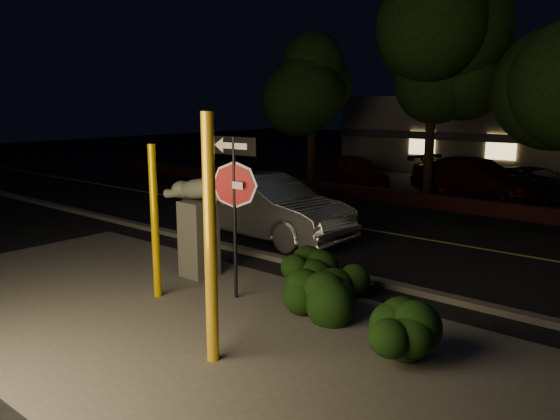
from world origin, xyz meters
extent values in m
plane|color=black|center=(0.00, 10.00, 0.00)|extent=(90.00, 90.00, 0.00)
cube|color=#4C4944|center=(0.00, -1.00, 0.01)|extent=(14.00, 6.00, 0.02)
cube|color=black|center=(0.00, 7.00, 0.01)|extent=(80.00, 8.00, 0.01)
cube|color=#C3B74E|center=(0.00, 7.00, 0.02)|extent=(80.00, 0.12, 0.00)
cube|color=#4C4944|center=(0.00, 2.90, 0.06)|extent=(80.00, 0.25, 0.12)
cube|color=#411714|center=(0.00, 11.30, 0.25)|extent=(40.00, 0.35, 0.50)
cube|color=black|center=(0.00, 17.00, 0.01)|extent=(40.00, 12.00, 0.01)
cube|color=#333338|center=(0.00, 19.90, 2.00)|extent=(22.00, 0.20, 0.40)
cube|color=#FFD87F|center=(-6.00, 19.95, 1.60)|extent=(1.40, 0.08, 1.20)
cube|color=#FFD87F|center=(-2.00, 19.95, 1.60)|extent=(1.40, 0.08, 1.20)
cylinder|color=black|center=(-8.00, 13.00, 1.88)|extent=(0.36, 0.36, 3.75)
ellipsoid|color=black|center=(-8.00, 13.00, 5.36)|extent=(4.60, 4.60, 4.14)
cylinder|color=black|center=(-2.50, 13.20, 2.12)|extent=(0.36, 0.36, 4.25)
ellipsoid|color=black|center=(-2.50, 13.20, 6.07)|extent=(5.20, 5.20, 4.68)
cylinder|color=#D8A500|center=(-1.61, -0.44, 1.46)|extent=(0.15, 0.15, 2.92)
cylinder|color=gold|center=(1.12, -1.57, 1.78)|extent=(0.18, 0.18, 3.55)
cylinder|color=black|center=(-0.42, 0.47, 1.53)|extent=(0.07, 0.07, 3.06)
cube|color=white|center=(-0.42, 0.47, 2.18)|extent=(0.46, 0.05, 0.13)
cube|color=black|center=(-0.42, 0.47, 2.89)|extent=(1.04, 0.07, 0.33)
cube|color=white|center=(-0.42, 0.47, 2.89)|extent=(0.66, 0.05, 0.13)
cube|color=#4C4944|center=(-1.95, 0.93, 0.82)|extent=(0.65, 0.65, 1.64)
sphere|color=gray|center=(-1.06, 0.91, 2.00)|extent=(0.38, 0.38, 0.38)
ellipsoid|color=black|center=(0.62, 1.76, 0.49)|extent=(1.89, 0.90, 0.98)
ellipsoid|color=black|center=(1.27, 0.60, 0.52)|extent=(1.73, 1.17, 1.04)
ellipsoid|color=black|center=(3.33, 0.10, 0.53)|extent=(1.69, 1.22, 1.07)
imported|color=#A1A1A5|center=(-3.17, 4.42, 0.86)|extent=(5.26, 2.00, 1.71)
imported|color=maroon|center=(-6.46, 14.21, 0.69)|extent=(4.32, 3.37, 1.38)
imported|color=#390C05|center=(-1.00, 14.36, 0.78)|extent=(5.72, 3.26, 1.56)
imported|color=black|center=(0.96, 14.91, 0.65)|extent=(5.07, 3.37, 1.29)
camera|label=1|loc=(6.54, -6.55, 3.66)|focal=35.00mm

